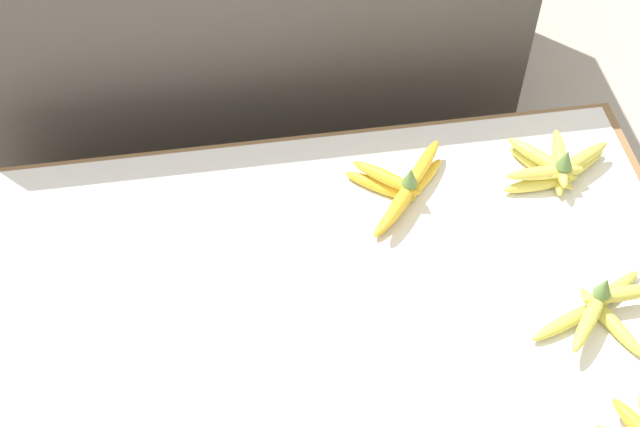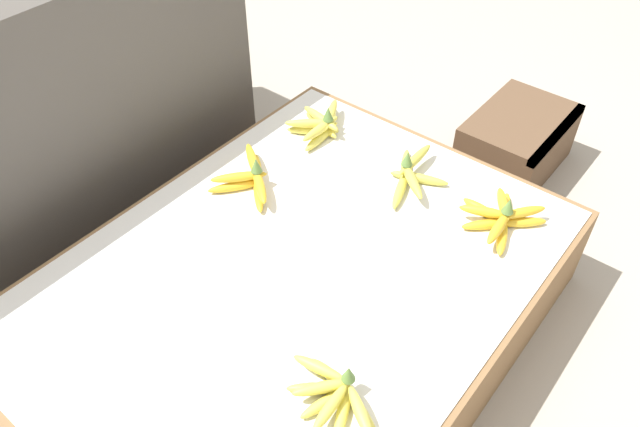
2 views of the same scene
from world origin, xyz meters
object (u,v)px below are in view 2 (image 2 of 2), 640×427
(wooden_crate, at_px, (516,142))
(banana_bunch_back_midright, at_px, (251,178))
(banana_bunch_back_right, at_px, (321,124))
(banana_bunch_front_right, at_px, (501,217))
(banana_bunch_middle_right, at_px, (410,173))
(banana_bunch_front_midleft, at_px, (335,395))

(wooden_crate, height_order, banana_bunch_back_midright, banana_bunch_back_midright)
(banana_bunch_back_midright, relative_size, banana_bunch_back_right, 0.94)
(banana_bunch_front_right, distance_m, banana_bunch_middle_right, 0.26)
(banana_bunch_back_right, bearing_deg, banana_bunch_front_right, -92.42)
(banana_bunch_middle_right, height_order, banana_bunch_back_midright, same)
(banana_bunch_front_midleft, distance_m, banana_bunch_middle_right, 0.68)
(wooden_crate, height_order, banana_bunch_front_midleft, banana_bunch_front_midleft)
(wooden_crate, bearing_deg, banana_bunch_middle_right, 171.63)
(banana_bunch_middle_right, bearing_deg, banana_bunch_front_midleft, -159.08)
(wooden_crate, distance_m, banana_bunch_front_midleft, 1.20)
(wooden_crate, xyz_separation_m, banana_bunch_front_right, (-0.54, -0.18, 0.18))
(banana_bunch_front_midleft, bearing_deg, banana_bunch_middle_right, 20.92)
(banana_bunch_back_midright, height_order, banana_bunch_back_right, banana_bunch_back_right)
(wooden_crate, distance_m, banana_bunch_back_right, 0.68)
(banana_bunch_front_midleft, bearing_deg, banana_bunch_back_right, 40.45)
(banana_bunch_middle_right, distance_m, banana_bunch_back_right, 0.32)
(banana_bunch_middle_right, bearing_deg, wooden_crate, -8.37)
(banana_bunch_middle_right, height_order, banana_bunch_back_right, banana_bunch_back_right)
(banana_bunch_front_right, xyz_separation_m, banana_bunch_back_midright, (-0.28, 0.58, 0.00))
(banana_bunch_front_right, xyz_separation_m, banana_bunch_back_right, (0.02, 0.58, 0.00))
(wooden_crate, height_order, banana_bunch_front_right, banana_bunch_front_right)
(banana_bunch_front_midleft, xyz_separation_m, banana_bunch_back_midright, (0.36, 0.56, 0.00))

